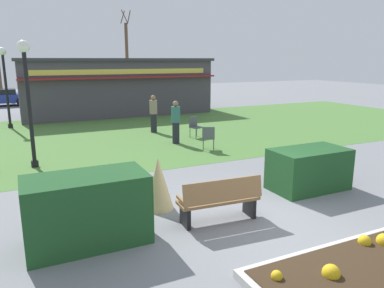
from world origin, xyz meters
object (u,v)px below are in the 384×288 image
Objects in this scene: trash_bin at (316,165)px; parked_car_center_slot at (72,94)px; cafe_chair_west at (209,136)px; park_bench at (220,200)px; food_kiosk at (115,86)px; parked_car_west_slot at (0,97)px; tree_left_bg at (127,58)px; lamppost_mid at (27,89)px; person_strolling at (176,122)px; lamppost_far at (5,78)px; person_standing at (153,114)px; cafe_chair_center at (195,125)px.

parked_car_center_slot is at bearing 98.71° from trash_bin.
cafe_chair_west is at bearing -82.75° from parked_car_center_slot.
park_bench is 0.16× the size of food_kiosk.
tree_left_bg is at bearing 17.39° from parked_car_west_slot.
trash_bin is 0.20× the size of parked_car_center_slot.
tree_left_bg reaches higher than parked_car_center_slot.
tree_left_bg is (10.31, 3.23, 2.70)m from parked_car_west_slot.
lamppost_mid is at bearing 118.42° from park_bench.
food_kiosk is 6.61× the size of person_strolling.
tree_left_bg is (3.07, 21.31, 2.82)m from cafe_chair_west.
food_kiosk is at bearing -76.82° from parked_car_center_slot.
lamppost_far reaches higher than parked_car_west_slot.
parked_car_west_slot is (-8.36, 22.31, 0.23)m from trash_bin.
lamppost_mid reaches higher than person_standing.
person_standing is (-0.64, 4.11, 0.33)m from cafe_chair_west.
person_strolling is 17.79m from parked_car_west_slot.
person_standing is (-0.01, -6.86, -0.81)m from food_kiosk.
lamppost_mid and lamppost_far have the same top height.
food_kiosk reaches higher than park_bench.
person_strolling is at bearing 111.80° from cafe_chair_west.
park_bench is 6.10m from cafe_chair_west.
person_standing is 14.07m from parked_car_center_slot.
tree_left_bg reaches higher than cafe_chair_center.
food_kiosk is at bearing 63.61° from lamppost_mid.
cafe_chair_center is 0.21× the size of parked_car_center_slot.
lamppost_mid is 6.94m from cafe_chair_center.
food_kiosk is 9.45m from person_strolling.
parked_car_west_slot is at bearing 93.82° from lamppost_far.
cafe_chair_center is 0.21× the size of parked_car_west_slot.
lamppost_mid is 4.58× the size of trash_bin.
tree_left_bg reaches higher than cafe_chair_west.
cafe_chair_west reaches higher than trash_bin.
food_kiosk is 11.05m from cafe_chair_west.
food_kiosk reaches higher than parked_car_center_slot.
park_bench reaches higher than cafe_chair_west.
cafe_chair_west is at bearing 104.80° from trash_bin.
park_bench is at bearing -73.98° from lamppost_far.
cafe_chair_center is at bearing 15.97° from lamppost_mid.
parked_car_west_slot is at bearing -121.52° from person_strolling.
cafe_chair_west is at bearing -103.66° from cafe_chair_center.
person_strolling is at bearing -68.17° from parked_car_west_slot.
trash_bin is 0.07× the size of food_kiosk.
tree_left_bg is (3.71, 17.20, 2.48)m from person_standing.
food_kiosk is (2.02, 16.47, 1.19)m from park_bench.
trash_bin is 0.49× the size of person_strolling.
lamppost_far is 7.36m from person_standing.
parked_car_west_slot is (-7.24, 18.08, 0.12)m from cafe_chair_west.
trash_bin is 0.20× the size of parked_car_west_slot.
food_kiosk reaches higher than trash_bin.
park_bench is 9.82m from person_standing.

